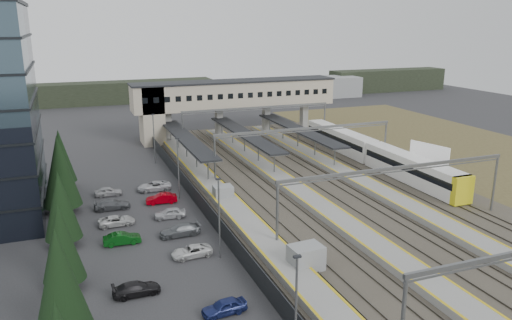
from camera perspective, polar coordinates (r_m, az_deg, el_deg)
name	(u,v)px	position (r m, az deg, el deg)	size (l,w,h in m)	color
ground	(266,217)	(58.69, 1.11, -6.59)	(220.00, 220.00, 0.00)	#2B2B2D
conifer_row	(61,215)	(49.65, -21.44, -5.91)	(4.42, 49.82, 9.50)	black
car_park	(164,249)	(50.44, -10.52, -9.94)	(10.55, 44.68, 1.28)	#B7B6BC
lampposts	(195,187)	(56.01, -6.97, -3.07)	(0.50, 53.25, 8.07)	slate
fence	(201,202)	(60.89, -6.36, -4.84)	(0.08, 90.00, 2.00)	#26282B
relay_cabin_near	(306,259)	(46.52, 5.73, -11.14)	(3.15, 2.41, 2.50)	gray
relay_cabin_far	(223,194)	(63.24, -3.78, -3.92)	(2.44, 2.06, 2.17)	gray
rail_corridor	(317,193)	(66.56, 6.98, -3.73)	(34.00, 90.00, 0.92)	#3A342C
canopies	(244,134)	(84.11, -1.33, 3.02)	(23.10, 30.00, 3.28)	black
footbridge	(222,98)	(97.64, -3.92, 7.11)	(40.40, 6.40, 11.20)	#C0B698
gantries	(344,153)	(64.52, 10.07, 0.83)	(28.40, 62.28, 7.17)	slate
train	(373,154)	(80.85, 13.25, 0.73)	(2.86, 39.81, 3.61)	white
billboard	(429,156)	(74.78, 19.15, 0.43)	(1.87, 6.21, 5.52)	slate
treeline_far	(224,89)	(150.62, -3.65, 8.13)	(170.00, 19.00, 7.00)	black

